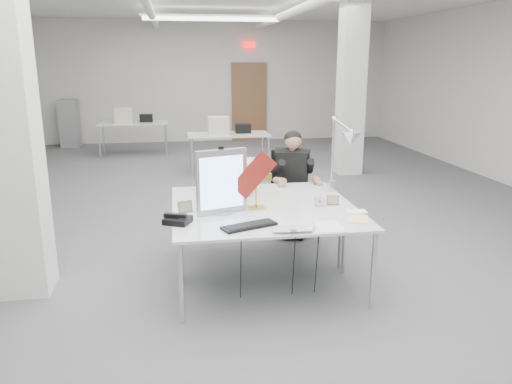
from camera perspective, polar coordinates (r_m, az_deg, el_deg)
room_shell at (r=6.95m, az=-2.02°, el=10.96°), size 10.04×14.04×3.24m
desk_main at (r=4.56m, az=1.85°, el=-3.33°), size 1.80×0.90×0.02m
desk_second at (r=5.41m, az=0.02°, el=-0.40°), size 1.80×0.90×0.02m
bg_desk_a at (r=9.91m, az=-3.15°, el=6.57°), size 1.60×0.80×0.02m
bg_desk_b at (r=12.07m, az=-13.87°, el=7.66°), size 1.60×0.80×0.02m
filing_cabinet at (r=13.75m, az=-20.52°, el=7.38°), size 0.45×0.55×1.20m
office_chair at (r=6.25m, az=4.04°, el=-0.04°), size 0.71×0.71×1.13m
seated_person at (r=6.13m, az=4.20°, el=2.89°), size 0.68×0.75×0.93m
monitor at (r=4.68m, az=-3.95°, el=1.17°), size 0.49×0.19×0.61m
pennant at (r=4.66m, az=-0.27°, el=1.94°), size 0.42×0.18×0.48m
keyboard at (r=4.35m, az=-0.78°, el=-3.89°), size 0.52×0.33×0.02m
laptop at (r=4.21m, az=4.31°, el=-4.59°), size 0.36×0.24×0.03m
mouse at (r=4.30m, az=6.25°, el=-4.12°), size 0.10×0.08×0.03m
bankers_lamp at (r=4.85m, az=0.02°, el=0.11°), size 0.33×0.24×0.35m
desk_phone at (r=4.50m, az=-8.93°, el=-3.22°), size 0.28×0.27×0.05m
picture_frame_left at (r=4.80m, az=-8.10°, el=-1.67°), size 0.15×0.09×0.11m
picture_frame_right at (r=5.06m, az=8.76°, el=-0.91°), size 0.13×0.05×0.10m
desk_clock at (r=5.00m, az=7.25°, el=-1.05°), size 0.11×0.05×0.11m
paper_stack_a at (r=4.41m, az=8.35°, el=-3.92°), size 0.24×0.33×0.01m
paper_stack_b at (r=4.65m, az=11.63°, el=-3.05°), size 0.24×0.29×0.01m
paper_stack_c at (r=4.89m, az=11.42°, el=-2.18°), size 0.20×0.15×0.01m
beige_monitor at (r=5.44m, az=-2.30°, el=1.80°), size 0.49×0.48×0.37m
architect_lamp at (r=5.29m, az=9.59°, el=3.90°), size 0.24×0.66×0.85m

